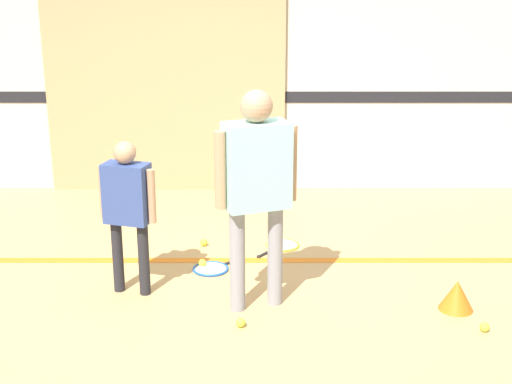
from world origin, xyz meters
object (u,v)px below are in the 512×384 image
(person_instructor, at_px, (256,177))
(racket_second_spare, at_px, (281,245))
(tennis_ball_near_instructor, at_px, (240,323))
(tennis_ball_stray_right, at_px, (203,242))
(tennis_ball_by_spare_racket, at_px, (202,263))
(training_cone, at_px, (456,295))
(person_student_left, at_px, (127,201))
(racket_spare_on_floor, at_px, (212,268))
(tennis_ball_stray_left, at_px, (484,327))

(person_instructor, distance_m, racket_second_spare, 1.52)
(tennis_ball_near_instructor, relative_size, tennis_ball_stray_right, 1.00)
(tennis_ball_by_spare_racket, bearing_deg, tennis_ball_stray_right, 92.52)
(racket_second_spare, distance_m, training_cone, 1.72)
(racket_second_spare, relative_size, tennis_ball_stray_right, 7.54)
(person_student_left, bearing_deg, tennis_ball_near_instructor, -17.49)
(person_instructor, relative_size, racket_second_spare, 3.18)
(racket_spare_on_floor, xyz_separation_m, tennis_ball_stray_left, (1.90, -1.04, 0.02))
(racket_spare_on_floor, bearing_deg, racket_second_spare, 0.45)
(person_instructor, xyz_separation_m, tennis_ball_near_instructor, (-0.11, -0.32, -0.94))
(racket_spare_on_floor, bearing_deg, person_student_left, 175.77)
(person_student_left, relative_size, tennis_ball_by_spare_racket, 17.77)
(racket_second_spare, bearing_deg, person_instructor, 27.41)
(person_instructor, height_order, tennis_ball_stray_left, person_instructor)
(racket_spare_on_floor, xyz_separation_m, racket_second_spare, (0.58, 0.50, 0.00))
(tennis_ball_near_instructor, bearing_deg, tennis_ball_stray_right, 103.43)
(person_instructor, relative_size, racket_spare_on_floor, 3.29)
(tennis_ball_near_instructor, bearing_deg, racket_second_spare, 77.45)
(tennis_ball_near_instructor, height_order, training_cone, training_cone)
(racket_spare_on_floor, distance_m, tennis_ball_stray_right, 0.53)
(racket_second_spare, height_order, tennis_ball_near_instructor, tennis_ball_near_instructor)
(racket_spare_on_floor, bearing_deg, person_instructor, -101.57)
(racket_spare_on_floor, bearing_deg, tennis_ball_stray_right, 61.29)
(person_student_left, xyz_separation_m, training_cone, (2.38, -0.29, -0.61))
(tennis_ball_stray_left, distance_m, tennis_ball_stray_right, 2.54)
(tennis_ball_near_instructor, xyz_separation_m, training_cone, (1.54, 0.27, 0.08))
(person_instructor, distance_m, tennis_ball_near_instructor, 1.00)
(tennis_ball_near_instructor, distance_m, tennis_ball_stray_right, 1.54)
(training_cone, bearing_deg, racket_second_spare, 135.02)
(racket_spare_on_floor, distance_m, tennis_ball_by_spare_racket, 0.10)
(tennis_ball_by_spare_racket, relative_size, tennis_ball_stray_right, 1.00)
(tennis_ball_near_instructor, xyz_separation_m, tennis_ball_by_spare_racket, (-0.34, 1.03, 0.00))
(tennis_ball_near_instructor, relative_size, tennis_ball_by_spare_racket, 1.00)
(racket_second_spare, xyz_separation_m, tennis_ball_stray_right, (-0.69, 0.02, 0.02))
(tennis_ball_near_instructor, distance_m, tennis_ball_by_spare_racket, 1.09)
(person_instructor, xyz_separation_m, tennis_ball_by_spare_racket, (-0.45, 0.71, -0.94))
(tennis_ball_by_spare_racket, bearing_deg, racket_second_spare, 33.75)
(tennis_ball_by_spare_racket, distance_m, tennis_ball_stray_right, 0.46)
(racket_spare_on_floor, height_order, tennis_ball_stray_right, tennis_ball_stray_right)
(person_instructor, xyz_separation_m, tennis_ball_stray_right, (-0.47, 1.17, -0.94))
(racket_spare_on_floor, height_order, tennis_ball_near_instructor, tennis_ball_near_instructor)
(person_student_left, bearing_deg, tennis_ball_stray_right, 79.33)
(person_instructor, distance_m, tennis_ball_by_spare_racket, 1.26)
(racket_spare_on_floor, distance_m, tennis_ball_near_instructor, 1.01)
(person_instructor, distance_m, training_cone, 1.68)
(person_student_left, distance_m, training_cone, 2.47)
(tennis_ball_by_spare_racket, xyz_separation_m, tennis_ball_stray_right, (-0.02, 0.46, 0.00))
(person_instructor, relative_size, tennis_ball_stray_right, 23.94)
(tennis_ball_near_instructor, bearing_deg, training_cone, 9.74)
(person_instructor, distance_m, person_student_left, 1.00)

